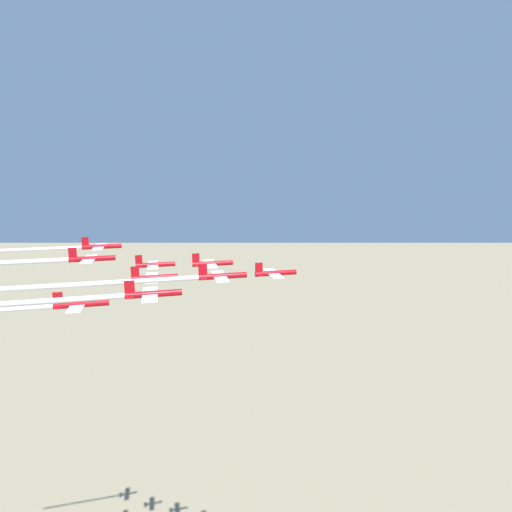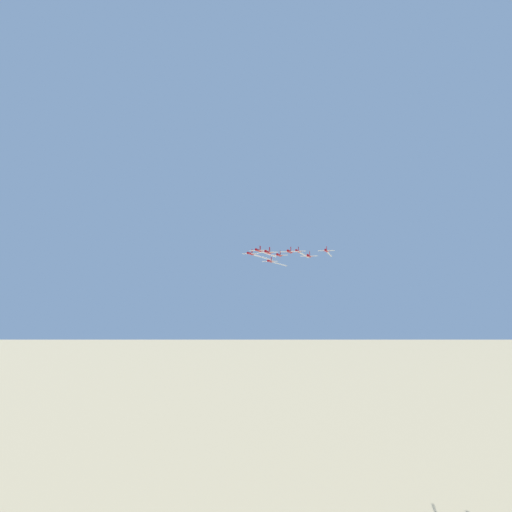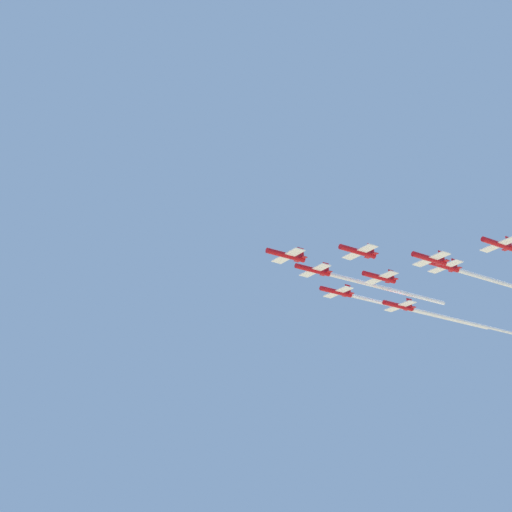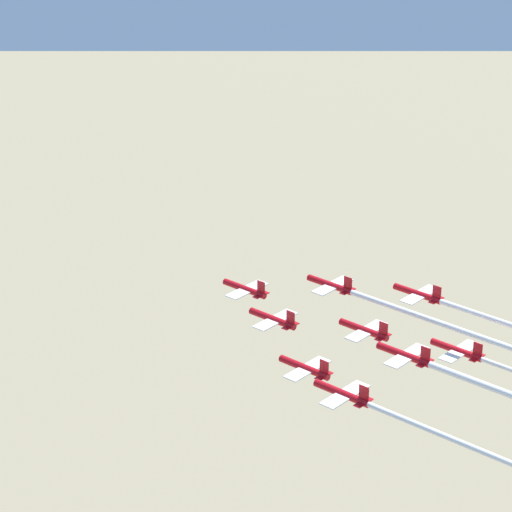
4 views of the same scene
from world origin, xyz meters
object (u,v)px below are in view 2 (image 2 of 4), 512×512
Objects in this scene: jet_0 at (268,252)px; jet_6 at (326,250)px; jet_2 at (258,250)px; jet_3 at (309,256)px; jet_4 at (279,255)px; jet_5 at (250,253)px; jet_7 at (298,251)px; jet_8 at (270,261)px; jet_1 at (290,251)px.

jet_0 is 45.62m from jet_6.
jet_6 reaches higher than jet_2.
jet_3 is (-16.44, -25.48, -0.13)m from jet_0.
jet_6 is (-8.22, -12.74, 3.70)m from jet_3.
jet_4 is 1.00× the size of jet_6.
jet_2 reaches higher than jet_3.
jet_0 is at bearing 120.47° from jet_2.
jet_5 is (14.28, -26.74, 1.70)m from jet_0.
jet_4 is 1.00× the size of jet_5.
jet_6 is 15.37m from jet_7.
jet_6 is (-24.65, -38.22, 3.57)m from jet_0.
jet_8 is (30.72, -1.27, -5.22)m from jet_6.
jet_2 reaches higher than jet_4.
jet_2 is 1.00× the size of jet_4.
jet_6 is (-23.58, -12.11, 2.98)m from jet_4.
jet_2 is 1.00× the size of jet_8.
jet_2 is at bearing 29.54° from jet_3.
jet_3 is 30.80m from jet_5.
jet_4 is at bearing -90.00° from jet_0.
jet_7 is at bearing -101.09° from jet_0.
jet_2 is at bearing 59.53° from jet_4.
jet_3 is at bearing 180.00° from jet_4.
jet_2 is at bearing 90.00° from jet_8.
jet_1 is (-8.22, -12.74, 1.18)m from jet_0.
jet_6 is at bearing -150.46° from jet_4.
jet_0 reaches higher than jet_8.
jet_0 is 26.14m from jet_4.
jet_0 is at bearing 90.00° from jet_4.
jet_4 is at bearing 29.54° from jet_6.
jet_1 is at bearing 120.47° from jet_8.
jet_7 is (-16.44, -25.48, 1.57)m from jet_2.
jet_3 is at bearing 120.47° from jet_7.
jet_2 reaches higher than jet_5.
jet_7 is at bearing -120.47° from jet_4.
jet_3 is 15.60m from jet_6.
jet_8 is at bearing -59.53° from jet_1.
jet_6 is 31.19m from jet_8.
jet_5 is at bearing -59.53° from jet_2.
jet_2 is 26.60m from jet_3.
jet_5 reaches higher than jet_3.
jet_5 is 26.58m from jet_7.
jet_4 is (15.36, -0.63, 0.72)m from jet_3.
jet_1 is 1.00× the size of jet_5.
jet_0 is 15.21m from jet_1.
jet_0 is 1.00× the size of jet_1.
jet_1 is at bearing 120.47° from jet_4.
jet_2 is 1.00× the size of jet_5.
jet_4 reaches higher than jet_3.
jet_5 is at bearing -29.54° from jet_1.
jet_5 is 1.00× the size of jet_7.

